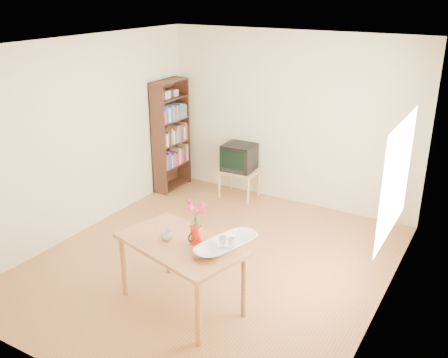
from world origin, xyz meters
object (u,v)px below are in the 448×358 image
Objects in this scene: pitcher at (196,235)px; mug at (167,235)px; table at (181,250)px; bowl at (226,228)px; television at (240,157)px.

pitcher reaches higher than mug.
bowl reaches higher than table.
television is at bearing 121.48° from table.
pitcher is (0.15, 0.07, 0.18)m from table.
table is 0.24m from pitcher.
television is (-0.73, 2.89, -0.13)m from mug.
pitcher is 1.63× the size of mug.
television reaches higher than mug.
television is (-0.89, 2.88, 0.01)m from table.
pitcher reaches higher than table.
mug reaches higher than table.
pitcher is 0.41× the size of television.
pitcher is at bearing -168.37° from bowl.
mug is at bearing -79.08° from television.
television is at bearing -91.91° from mug.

